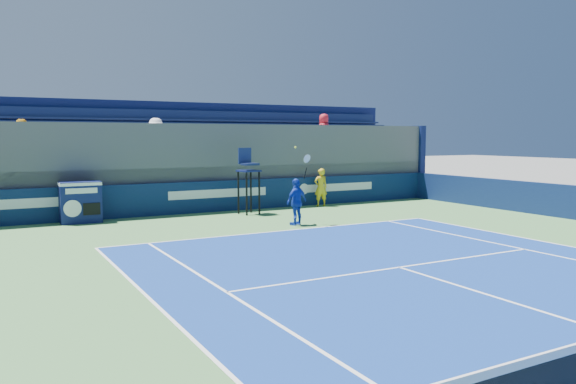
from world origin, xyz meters
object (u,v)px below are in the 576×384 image
match_clock (80,201)px  umpire_chair (248,173)px  tennis_player (297,202)px  ball_person (321,187)px

match_clock → umpire_chair: 5.94m
umpire_chair → tennis_player: 3.26m
umpire_chair → ball_person: bearing=10.5°
match_clock → tennis_player: 7.26m
ball_person → umpire_chair: (-3.61, -0.67, 0.73)m
ball_person → match_clock: bearing=8.3°
tennis_player → match_clock: bearing=147.2°
ball_person → tennis_player: (-3.34, -3.83, -0.01)m
match_clock → umpire_chair: size_ratio=0.56×
umpire_chair → tennis_player: (0.27, -3.16, -0.74)m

